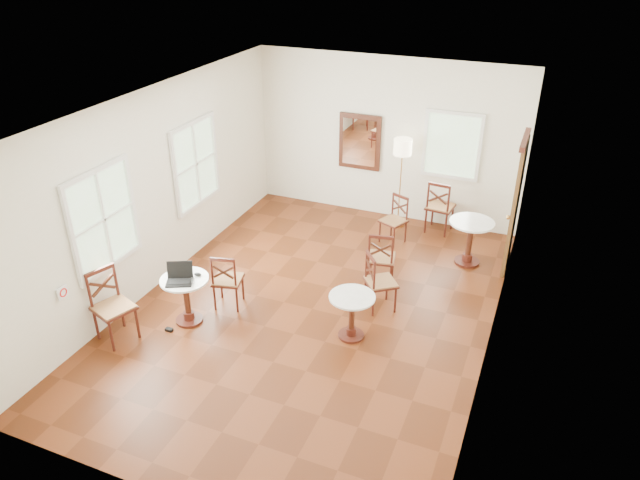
# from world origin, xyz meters

# --- Properties ---
(ground) EXTENTS (7.00, 7.00, 0.00)m
(ground) POSITION_xyz_m (0.00, 0.00, 0.00)
(ground) COLOR #5D270F
(ground) RESTS_ON ground
(room_shell) EXTENTS (5.02, 7.02, 3.01)m
(room_shell) POSITION_xyz_m (-0.06, 0.27, 1.89)
(room_shell) COLOR white
(room_shell) RESTS_ON ground
(cafe_table_near) EXTENTS (0.67, 0.67, 0.71)m
(cafe_table_near) POSITION_xyz_m (-1.50, -0.93, 0.44)
(cafe_table_near) COLOR #481B12
(cafe_table_near) RESTS_ON ground
(cafe_table_mid) EXTENTS (0.62, 0.62, 0.66)m
(cafe_table_mid) POSITION_xyz_m (0.74, -0.39, 0.41)
(cafe_table_mid) COLOR #481B12
(cafe_table_mid) RESTS_ON ground
(cafe_table_back) EXTENTS (0.72, 0.72, 0.76)m
(cafe_table_back) POSITION_xyz_m (1.86, 2.22, 0.47)
(cafe_table_back) COLOR #481B12
(cafe_table_back) RESTS_ON ground
(chair_near_a) EXTENTS (0.49, 0.49, 0.88)m
(chair_near_a) POSITION_xyz_m (-1.17, -0.38, 0.44)
(chair_near_a) COLOR #481B12
(chair_near_a) RESTS_ON ground
(chair_near_b) EXTENTS (0.61, 0.61, 1.02)m
(chair_near_b) POSITION_xyz_m (-2.19, -1.62, 0.51)
(chair_near_b) COLOR #481B12
(chair_near_b) RESTS_ON ground
(chair_mid_a) EXTENTS (0.50, 0.50, 0.92)m
(chair_mid_a) POSITION_xyz_m (0.71, 1.04, 0.46)
(chair_mid_a) COLOR #481B12
(chair_mid_a) RESTS_ON ground
(chair_mid_b) EXTENTS (0.58, 0.58, 0.90)m
(chair_mid_b) POSITION_xyz_m (0.88, 0.40, 0.45)
(chair_mid_b) COLOR #481B12
(chair_mid_b) RESTS_ON ground
(chair_back_a) EXTENTS (0.51, 0.51, 1.00)m
(chair_back_a) POSITION_xyz_m (1.16, 3.16, 0.50)
(chair_back_a) COLOR #481B12
(chair_back_a) RESTS_ON ground
(chair_back_b) EXTENTS (0.51, 0.51, 0.85)m
(chair_back_b) POSITION_xyz_m (0.51, 2.47, 0.42)
(chair_back_b) COLOR #481B12
(chair_back_b) RESTS_ON ground
(floor_lamp) EXTENTS (0.32, 0.32, 1.67)m
(floor_lamp) POSITION_xyz_m (0.40, 3.15, 1.41)
(floor_lamp) COLOR #BF8C3F
(floor_lamp) RESTS_ON ground
(laptop) EXTENTS (0.44, 0.41, 0.25)m
(laptop) POSITION_xyz_m (-1.52, -1.00, 0.77)
(laptop) COLOR black
(laptop) RESTS_ON cafe_table_near
(mouse) EXTENTS (0.12, 0.09, 0.04)m
(mouse) POSITION_xyz_m (-1.37, -0.79, 0.73)
(mouse) COLOR black
(mouse) RESTS_ON cafe_table_near
(navy_mug) EXTENTS (0.11, 0.08, 0.09)m
(navy_mug) POSITION_xyz_m (-1.61, -0.76, 0.75)
(navy_mug) COLOR black
(navy_mug) RESTS_ON cafe_table_near
(water_glass) EXTENTS (0.05, 0.05, 0.09)m
(water_glass) POSITION_xyz_m (-1.32, -0.99, 0.75)
(water_glass) COLOR white
(water_glass) RESTS_ON cafe_table_near
(power_adapter) EXTENTS (0.10, 0.06, 0.04)m
(power_adapter) POSITION_xyz_m (-1.63, -1.24, 0.02)
(power_adapter) COLOR black
(power_adapter) RESTS_ON ground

